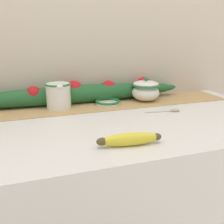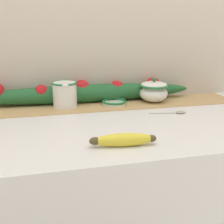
{
  "view_description": "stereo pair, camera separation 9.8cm",
  "coord_description": "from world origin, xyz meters",
  "px_view_note": "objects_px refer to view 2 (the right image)",
  "views": [
    {
      "loc": [
        -0.25,
        -0.94,
        1.25
      ],
      "look_at": [
        0.06,
        -0.05,
        0.97
      ],
      "focal_mm": 45.0,
      "sensor_mm": 36.0,
      "label": 1
    },
    {
      "loc": [
        -0.16,
        -0.97,
        1.25
      ],
      "look_at": [
        0.06,
        -0.05,
        0.97
      ],
      "focal_mm": 45.0,
      "sensor_mm": 36.0,
      "label": 2
    }
  ],
  "objects_px": {
    "sugar_bowl": "(154,91)",
    "small_dish": "(114,102)",
    "banana": "(123,140)",
    "spoon": "(179,112)",
    "cream_pitcher": "(65,94)"
  },
  "relations": [
    {
      "from": "sugar_bowl",
      "to": "small_dish",
      "type": "distance_m",
      "value": 0.2
    },
    {
      "from": "cream_pitcher",
      "to": "banana",
      "type": "relative_size",
      "value": 0.64
    },
    {
      "from": "sugar_bowl",
      "to": "banana",
      "type": "xyz_separation_m",
      "value": [
        -0.27,
        -0.46,
        -0.03
      ]
    },
    {
      "from": "cream_pitcher",
      "to": "small_dish",
      "type": "distance_m",
      "value": 0.22
    },
    {
      "from": "sugar_bowl",
      "to": "small_dish",
      "type": "xyz_separation_m",
      "value": [
        -0.19,
        -0.01,
        -0.04
      ]
    },
    {
      "from": "sugar_bowl",
      "to": "spoon",
      "type": "bearing_deg",
      "value": -79.93
    },
    {
      "from": "cream_pitcher",
      "to": "sugar_bowl",
      "type": "distance_m",
      "value": 0.41
    },
    {
      "from": "sugar_bowl",
      "to": "banana",
      "type": "relative_size",
      "value": 0.66
    },
    {
      "from": "banana",
      "to": "spoon",
      "type": "distance_m",
      "value": 0.41
    },
    {
      "from": "spoon",
      "to": "small_dish",
      "type": "bearing_deg",
      "value": 149.93
    },
    {
      "from": "banana",
      "to": "spoon",
      "type": "xyz_separation_m",
      "value": [
        0.31,
        0.27,
        -0.01
      ]
    },
    {
      "from": "cream_pitcher",
      "to": "spoon",
      "type": "relative_size",
      "value": 0.84
    },
    {
      "from": "small_dish",
      "to": "banana",
      "type": "relative_size",
      "value": 0.55
    },
    {
      "from": "cream_pitcher",
      "to": "small_dish",
      "type": "bearing_deg",
      "value": -2.77
    },
    {
      "from": "sugar_bowl",
      "to": "banana",
      "type": "height_order",
      "value": "sugar_bowl"
    }
  ]
}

